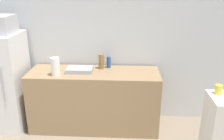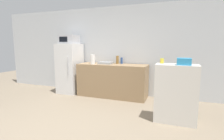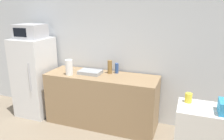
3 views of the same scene
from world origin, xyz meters
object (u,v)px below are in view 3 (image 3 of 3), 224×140
object	(u,v)px
jar	(188,98)
paper_towel_roll	(69,67)
refrigerator	(35,77)
bottle_short	(117,68)
bottle_tall	(110,67)
microwave	(30,31)

from	to	relation	value
jar	paper_towel_roll	bearing A→B (deg)	155.40
refrigerator	bottle_short	size ratio (longest dim) A/B	8.40
bottle_tall	refrigerator	bearing A→B (deg)	-172.73
refrigerator	bottle_tall	size ratio (longest dim) A/B	6.47
microwave	bottle_tall	world-z (taller)	microwave
refrigerator	jar	bearing A→B (deg)	-20.16
refrigerator	jar	xyz separation A→B (m)	(2.84, -1.04, 0.41)
bottle_tall	bottle_short	size ratio (longest dim) A/B	1.30
microwave	refrigerator	bearing A→B (deg)	72.94
refrigerator	bottle_tall	world-z (taller)	refrigerator
bottle_short	paper_towel_roll	xyz separation A→B (m)	(-0.74, -0.38, 0.04)
paper_towel_roll	jar	bearing A→B (deg)	-24.60
bottle_short	jar	size ratio (longest dim) A/B	1.79
refrigerator	microwave	bearing A→B (deg)	-107.06
refrigerator	bottle_short	bearing A→B (deg)	8.58
jar	microwave	bearing A→B (deg)	159.87
microwave	jar	size ratio (longest dim) A/B	5.04
refrigerator	paper_towel_roll	bearing A→B (deg)	-9.07
jar	bottle_tall	bearing A→B (deg)	137.46
refrigerator	bottle_tall	bearing A→B (deg)	7.27
jar	paper_towel_roll	xyz separation A→B (m)	(-1.98, 0.91, -0.10)
paper_towel_roll	microwave	bearing A→B (deg)	171.01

